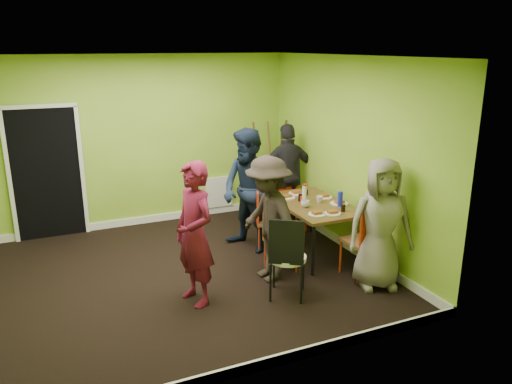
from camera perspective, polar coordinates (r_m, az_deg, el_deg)
ground at (r=6.76m, az=-8.28°, el=-9.42°), size 5.00×5.00×0.00m
room_walls at (r=6.42m, az=-8.95°, el=-1.34°), size 5.04×4.54×2.82m
dining_table at (r=7.22m, az=6.57°, el=-1.69°), size 0.90×1.50×0.75m
chair_left_far at (r=7.33m, az=0.95°, el=-2.78°), size 0.49×0.49×0.91m
chair_left_near at (r=6.63m, az=2.28°, el=-5.06°), size 0.38×0.38×0.89m
chair_back_end at (r=8.22m, az=3.53°, el=1.38°), size 0.48×0.56×1.12m
chair_front_end at (r=6.57m, az=12.46°, el=-4.93°), size 0.46×0.47×1.03m
chair_bentwood at (r=5.90m, az=3.58°, el=-7.09°), size 0.56×0.56×1.04m
easel at (r=8.99m, az=1.30°, el=2.91°), size 0.67×0.63×1.67m
plate_near_left at (r=7.41m, az=3.57°, el=-0.62°), size 0.24×0.24×0.01m
plate_near_right at (r=6.72m, az=6.98°, el=-2.54°), size 0.24×0.24×0.01m
plate_far_back at (r=7.62m, az=4.66°, el=-0.16°), size 0.25×0.25×0.01m
plate_far_front at (r=6.78m, az=8.73°, el=-2.44°), size 0.23×0.23×0.01m
plate_wall_back at (r=7.49m, az=7.82°, el=-0.58°), size 0.24×0.24×0.01m
plate_wall_front at (r=7.22m, az=9.49°, el=-1.29°), size 0.26×0.26×0.01m
thermos at (r=7.19m, az=5.54°, el=-0.24°), size 0.06×0.06×0.24m
blue_bottle at (r=7.09m, az=9.59°, el=-0.78°), size 0.07×0.07×0.21m
orange_bottle at (r=7.22m, az=5.22°, el=-0.82°), size 0.04×0.04×0.09m
glass_mid at (r=7.26m, az=5.11°, el=-0.66°), size 0.07×0.07×0.10m
glass_back at (r=7.57m, az=5.73°, el=-0.03°), size 0.06×0.06×0.08m
glass_front at (r=6.89m, az=9.94°, el=-1.81°), size 0.06×0.06×0.10m
cup_a at (r=7.00m, az=5.67°, el=-1.35°), size 0.12×0.12×0.10m
cup_b at (r=7.24m, az=7.27°, el=-0.83°), size 0.10×0.10×0.09m
person_standing at (r=5.77m, az=-7.02°, el=-4.80°), size 0.56×0.71×1.70m
person_left_far at (r=7.21m, az=-0.83°, el=0.13°), size 0.97×1.07×1.81m
person_left_near at (r=6.31m, az=1.42°, el=-3.11°), size 0.68×1.10×1.63m
person_back_end at (r=8.33m, az=3.67°, el=1.99°), size 1.05×0.55×1.70m
person_front_end at (r=6.30m, az=14.06°, el=-3.57°), size 0.93×0.75×1.65m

